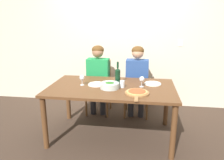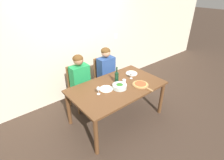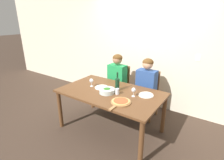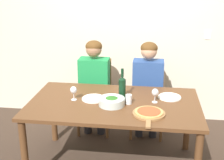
{
  "view_description": "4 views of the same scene",
  "coord_description": "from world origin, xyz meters",
  "px_view_note": "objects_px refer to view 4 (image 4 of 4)",
  "views": [
    {
      "loc": [
        0.43,
        -2.91,
        1.69
      ],
      "look_at": [
        -0.02,
        0.17,
        0.81
      ],
      "focal_mm": 35.0,
      "sensor_mm": 36.0,
      "label": 1
    },
    {
      "loc": [
        -1.86,
        -2.12,
        2.46
      ],
      "look_at": [
        -0.06,
        0.08,
        0.88
      ],
      "focal_mm": 28.0,
      "sensor_mm": 36.0,
      "label": 2
    },
    {
      "loc": [
        1.58,
        -2.28,
        1.98
      ],
      "look_at": [
        -0.07,
        0.15,
        0.92
      ],
      "focal_mm": 28.0,
      "sensor_mm": 36.0,
      "label": 3
    },
    {
      "loc": [
        0.38,
        -2.97,
        2.03
      ],
      "look_at": [
        -0.04,
        0.12,
        0.96
      ],
      "focal_mm": 50.0,
      "sensor_mm": 36.0,
      "label": 4
    }
  ],
  "objects_px": {
    "pizza_on_board": "(149,113)",
    "wine_glass_right": "(155,93)",
    "chair_right": "(147,95)",
    "chair_left": "(96,92)",
    "dinner_plate_left": "(93,98)",
    "broccoli_bowl": "(112,101)",
    "wine_glass_left": "(74,91)",
    "person_man": "(148,81)",
    "dinner_plate_right": "(170,97)",
    "wine_bottle": "(122,87)",
    "water_tumbler": "(129,99)",
    "person_woman": "(94,79)"
  },
  "relations": [
    {
      "from": "pizza_on_board",
      "to": "wine_glass_right",
      "type": "height_order",
      "value": "wine_glass_right"
    },
    {
      "from": "chair_right",
      "to": "person_woman",
      "type": "relative_size",
      "value": 0.77
    },
    {
      "from": "person_woman",
      "to": "dinner_plate_right",
      "type": "relative_size",
      "value": 5.03
    },
    {
      "from": "chair_right",
      "to": "pizza_on_board",
      "type": "relative_size",
      "value": 2.14
    },
    {
      "from": "person_woman",
      "to": "person_man",
      "type": "height_order",
      "value": "same"
    },
    {
      "from": "person_man",
      "to": "person_woman",
      "type": "bearing_deg",
      "value": 180.0
    },
    {
      "from": "dinner_plate_right",
      "to": "wine_glass_left",
      "type": "relative_size",
      "value": 1.64
    },
    {
      "from": "water_tumbler",
      "to": "pizza_on_board",
      "type": "bearing_deg",
      "value": -47.98
    },
    {
      "from": "chair_right",
      "to": "person_man",
      "type": "relative_size",
      "value": 0.77
    },
    {
      "from": "chair_left",
      "to": "pizza_on_board",
      "type": "distance_m",
      "value": 1.36
    },
    {
      "from": "person_man",
      "to": "wine_glass_right",
      "type": "bearing_deg",
      "value": -82.85
    },
    {
      "from": "pizza_on_board",
      "to": "wine_glass_left",
      "type": "relative_size",
      "value": 2.98
    },
    {
      "from": "person_man",
      "to": "dinner_plate_right",
      "type": "bearing_deg",
      "value": -66.1
    },
    {
      "from": "dinner_plate_left",
      "to": "wine_bottle",
      "type": "bearing_deg",
      "value": 10.96
    },
    {
      "from": "dinner_plate_left",
      "to": "pizza_on_board",
      "type": "relative_size",
      "value": 0.55
    },
    {
      "from": "chair_right",
      "to": "person_woman",
      "type": "distance_m",
      "value": 0.73
    },
    {
      "from": "wine_bottle",
      "to": "person_woman",
      "type": "bearing_deg",
      "value": 123.43
    },
    {
      "from": "chair_right",
      "to": "wine_bottle",
      "type": "xyz_separation_m",
      "value": [
        -0.26,
        -0.76,
        0.37
      ]
    },
    {
      "from": "dinner_plate_left",
      "to": "water_tumbler",
      "type": "relative_size",
      "value": 2.52
    },
    {
      "from": "chair_right",
      "to": "dinner_plate_right",
      "type": "distance_m",
      "value": 0.76
    },
    {
      "from": "person_woman",
      "to": "person_man",
      "type": "bearing_deg",
      "value": 0.0
    },
    {
      "from": "broccoli_bowl",
      "to": "wine_glass_left",
      "type": "height_order",
      "value": "wine_glass_left"
    },
    {
      "from": "person_man",
      "to": "wine_glass_left",
      "type": "bearing_deg",
      "value": -135.31
    },
    {
      "from": "chair_right",
      "to": "wine_glass_left",
      "type": "distance_m",
      "value": 1.2
    },
    {
      "from": "chair_right",
      "to": "dinner_plate_right",
      "type": "xyz_separation_m",
      "value": [
        0.25,
        -0.67,
        0.25
      ]
    },
    {
      "from": "chair_right",
      "to": "wine_glass_left",
      "type": "height_order",
      "value": "chair_right"
    },
    {
      "from": "person_man",
      "to": "water_tumbler",
      "type": "height_order",
      "value": "person_man"
    },
    {
      "from": "water_tumbler",
      "to": "dinner_plate_right",
      "type": "bearing_deg",
      "value": 27.39
    },
    {
      "from": "dinner_plate_left",
      "to": "wine_glass_left",
      "type": "relative_size",
      "value": 1.64
    },
    {
      "from": "person_man",
      "to": "broccoli_bowl",
      "type": "distance_m",
      "value": 0.9
    },
    {
      "from": "broccoli_bowl",
      "to": "dinner_plate_right",
      "type": "relative_size",
      "value": 1.07
    },
    {
      "from": "wine_glass_left",
      "to": "chair_left",
      "type": "bearing_deg",
      "value": 85.14
    },
    {
      "from": "chair_right",
      "to": "pizza_on_board",
      "type": "distance_m",
      "value": 1.15
    },
    {
      "from": "wine_bottle",
      "to": "water_tumbler",
      "type": "relative_size",
      "value": 3.41
    },
    {
      "from": "broccoli_bowl",
      "to": "pizza_on_board",
      "type": "height_order",
      "value": "broccoli_bowl"
    },
    {
      "from": "wine_glass_left",
      "to": "dinner_plate_right",
      "type": "bearing_deg",
      "value": 11.03
    },
    {
      "from": "chair_left",
      "to": "dinner_plate_right",
      "type": "relative_size",
      "value": 3.89
    },
    {
      "from": "wine_glass_left",
      "to": "wine_bottle",
      "type": "bearing_deg",
      "value": 11.59
    },
    {
      "from": "person_man",
      "to": "dinner_plate_left",
      "type": "bearing_deg",
      "value": -128.29
    },
    {
      "from": "chair_right",
      "to": "wine_glass_right",
      "type": "relative_size",
      "value": 6.38
    },
    {
      "from": "broccoli_bowl",
      "to": "dinner_plate_left",
      "type": "distance_m",
      "value": 0.25
    },
    {
      "from": "broccoli_bowl",
      "to": "wine_glass_right",
      "type": "bearing_deg",
      "value": 16.82
    },
    {
      "from": "chair_left",
      "to": "person_man",
      "type": "xyz_separation_m",
      "value": [
        0.69,
        -0.11,
        0.23
      ]
    },
    {
      "from": "chair_left",
      "to": "pizza_on_board",
      "type": "bearing_deg",
      "value": -57.32
    },
    {
      "from": "dinner_plate_left",
      "to": "person_man",
      "type": "bearing_deg",
      "value": 51.71
    },
    {
      "from": "dinner_plate_right",
      "to": "wine_glass_right",
      "type": "bearing_deg",
      "value": -136.81
    },
    {
      "from": "wine_bottle",
      "to": "wine_glass_left",
      "type": "distance_m",
      "value": 0.51
    },
    {
      "from": "chair_right",
      "to": "wine_glass_right",
      "type": "bearing_deg",
      "value": -83.83
    },
    {
      "from": "person_woman",
      "to": "wine_bottle",
      "type": "xyz_separation_m",
      "value": [
        0.43,
        -0.65,
        0.14
      ]
    },
    {
      "from": "wine_glass_right",
      "to": "dinner_plate_left",
      "type": "bearing_deg",
      "value": -179.73
    }
  ]
}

